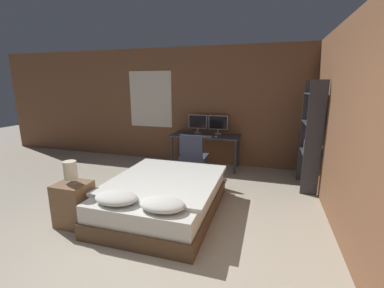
{
  "coord_description": "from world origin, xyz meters",
  "views": [
    {
      "loc": [
        1.26,
        -2.01,
        1.86
      ],
      "look_at": [
        -0.12,
        2.56,
        0.75
      ],
      "focal_mm": 24.0,
      "sensor_mm": 36.0,
      "label": 1
    }
  ],
  "objects": [
    {
      "name": "wall_side_right",
      "position": [
        2.17,
        1.5,
        1.35
      ],
      "size": [
        0.06,
        12.0,
        2.7
      ],
      "color": "brown",
      "rests_on": "ground_plane"
    },
    {
      "name": "bookshelf",
      "position": [
        1.99,
        2.81,
        1.04
      ],
      "size": [
        0.27,
        0.73,
        1.94
      ],
      "color": "#333338",
      "rests_on": "ground_plane"
    },
    {
      "name": "computer_mouse",
      "position": [
        0.19,
        3.27,
        0.77
      ],
      "size": [
        0.07,
        0.05,
        0.04
      ],
      "color": "#B7B7BC",
      "rests_on": "desk"
    },
    {
      "name": "bed",
      "position": [
        -0.16,
        1.22,
        0.25
      ],
      "size": [
        1.53,
        1.98,
        0.58
      ],
      "color": "brown",
      "rests_on": "ground_plane"
    },
    {
      "name": "nightstand",
      "position": [
        -1.18,
        0.57,
        0.29
      ],
      "size": [
        0.43,
        0.38,
        0.59
      ],
      "color": "brown",
      "rests_on": "ground_plane"
    },
    {
      "name": "ground_plane",
      "position": [
        0.0,
        0.0,
        0.0
      ],
      "size": [
        20.0,
        20.0,
        0.0
      ],
      "primitive_type": "plane",
      "color": "#B2A893"
    },
    {
      "name": "wall_back",
      "position": [
        -0.02,
        3.87,
        1.35
      ],
      "size": [
        12.0,
        0.08,
        2.7
      ],
      "color": "brown",
      "rests_on": "ground_plane"
    },
    {
      "name": "monitor_left",
      "position": [
        -0.33,
        3.69,
        0.99
      ],
      "size": [
        0.44,
        0.16,
        0.42
      ],
      "color": "#B7B7BC",
      "rests_on": "desk"
    },
    {
      "name": "office_chair",
      "position": [
        -0.14,
        2.71,
        0.38
      ],
      "size": [
        0.52,
        0.52,
        0.92
      ],
      "color": "black",
      "rests_on": "ground_plane"
    },
    {
      "name": "bedside_lamp",
      "position": [
        -1.18,
        0.57,
        0.77
      ],
      "size": [
        0.17,
        0.17,
        0.3
      ],
      "color": "gray",
      "rests_on": "nightstand"
    },
    {
      "name": "desk",
      "position": [
        -0.09,
        3.48,
        0.66
      ],
      "size": [
        1.52,
        0.63,
        0.75
      ],
      "color": "#38383D",
      "rests_on": "ground_plane"
    },
    {
      "name": "monitor_right",
      "position": [
        0.15,
        3.69,
        0.99
      ],
      "size": [
        0.44,
        0.16,
        0.42
      ],
      "color": "#B7B7BC",
      "rests_on": "desk"
    },
    {
      "name": "keyboard",
      "position": [
        -0.09,
        3.27,
        0.76
      ],
      "size": [
        0.38,
        0.13,
        0.02
      ],
      "color": "#B7B7BC",
      "rests_on": "desk"
    }
  ]
}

